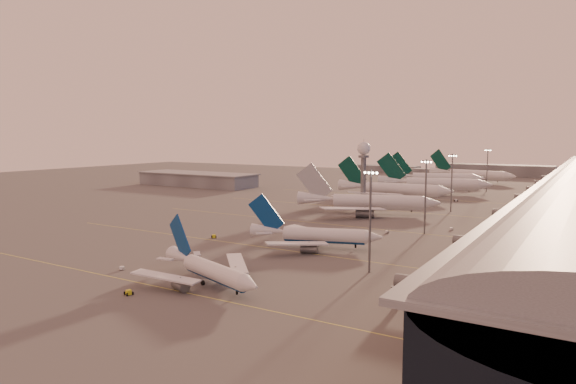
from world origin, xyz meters
The scene contains 26 objects.
ground centered at (0.00, 0.00, 0.00)m, with size 700.00×700.00×0.00m, color #4E4C4C.
taxiway_markings centered at (30.00, 56.00, 0.01)m, with size 180.00×185.25×0.02m.
hangar centered at (-120.00, 140.00, 4.32)m, with size 82.00×27.00×8.50m.
radar_tower centered at (5.00, 120.00, 20.95)m, with size 6.40×6.40×31.10m.
mast_a centered at (58.00, 0.00, 13.74)m, with size 3.60×0.56×25.00m.
mast_b centered at (55.00, 55.00, 13.74)m, with size 3.60×0.56×25.00m.
mast_c centered at (50.00, 110.00, 13.74)m, with size 3.60×0.56×25.00m.
mast_d centered at (48.00, 200.00, 13.74)m, with size 3.60×0.56×25.00m.
distant_horizon centered at (2.62, 325.14, 3.89)m, with size 165.00×37.50×9.00m.
narrowbody_near centered at (31.94, -28.09, 2.86)m, with size 34.81×27.30×14.13m.
narrowbody_mid centered at (33.75, 17.35, 3.16)m, with size 38.65×30.35×15.61m.
widebody_white centered at (21.46, 86.89, 3.68)m, with size 57.75×45.48×21.21m.
greentail_a centered at (14.24, 138.54, 3.90)m, with size 60.84×49.01×22.09m.
greentail_b centered at (24.26, 176.07, 4.07)m, with size 62.26×49.68×23.04m.
greentail_c centered at (13.27, 219.46, 3.91)m, with size 59.67×47.59×22.11m.
greentail_d centered at (27.26, 258.52, 4.02)m, with size 61.83×49.40×22.78m.
gsv_truck_a centered at (5.67, -29.46, 0.98)m, with size 5.04×3.51×1.92m.
gsv_tug_near centered at (22.26, -42.37, 0.50)m, with size 2.97×3.87×0.98m.
gsv_catering_a centered at (68.42, -11.25, 2.15)m, with size 5.65×3.52×4.30m.
gsv_tug_mid centered at (-0.69, 12.73, 0.53)m, with size 4.03×4.09×1.03m.
gsv_truck_b centered at (44.33, 49.23, 0.96)m, with size 4.95×3.43×1.89m.
gsv_truck_c centered at (-4.34, 53.05, 0.96)m, with size 4.36×4.56×1.88m.
gsv_catering_b centered at (61.18, 66.59, 1.78)m, with size 4.52×2.44×3.56m.
gsv_tug_far centered at (18.99, 99.98, 0.45)m, with size 3.31×3.52×0.87m.
gsv_truck_d centered at (-28.04, 130.61, 1.04)m, with size 2.46×5.23×2.03m.
gsv_tug_hangar centered at (43.57, 146.17, 0.58)m, with size 4.55×3.81×1.12m.
Camera 1 is at (104.26, -113.12, 33.04)m, focal length 32.00 mm.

